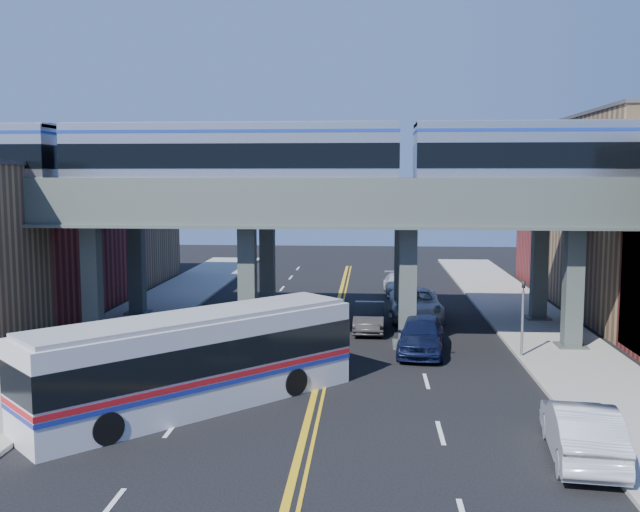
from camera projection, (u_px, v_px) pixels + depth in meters
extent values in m
plane|color=black|center=(315.00, 394.00, 27.86)|extent=(120.00, 120.00, 0.00)
cube|color=gray|center=(117.00, 332.00, 38.56)|extent=(5.00, 70.00, 0.16)
cube|color=gray|center=(550.00, 339.00, 36.96)|extent=(5.00, 70.00, 0.16)
cube|color=maroon|center=(39.00, 224.00, 44.40)|extent=(8.00, 14.00, 11.00)
cube|color=#93754C|center=(114.00, 232.00, 57.45)|extent=(8.00, 10.00, 8.00)
cube|color=maroon|center=(583.00, 228.00, 54.82)|extent=(8.00, 10.00, 9.00)
cube|color=#39423F|center=(92.00, 284.00, 36.29)|extent=(0.85, 0.85, 6.00)
cube|color=#39423F|center=(247.00, 286.00, 35.73)|extent=(0.85, 0.85, 6.00)
cube|color=#39423F|center=(408.00, 287.00, 35.18)|extent=(0.85, 0.85, 6.00)
cube|color=#39423F|center=(573.00, 289.00, 34.62)|extent=(0.85, 0.85, 6.00)
cube|color=#4D5852|center=(327.00, 212.00, 35.05)|extent=(52.00, 3.60, 1.40)
cube|color=#39423F|center=(137.00, 267.00, 43.23)|extent=(0.85, 0.85, 6.00)
cube|color=#39423F|center=(267.00, 268.00, 42.67)|extent=(0.85, 0.85, 6.00)
cube|color=#39423F|center=(401.00, 269.00, 42.12)|extent=(0.85, 0.85, 6.00)
cube|color=#39423F|center=(539.00, 270.00, 41.56)|extent=(0.85, 0.85, 6.00)
cube|color=#4D5852|center=(334.00, 206.00, 41.99)|extent=(52.00, 3.60, 1.40)
cube|color=black|center=(1.00, 195.00, 36.11)|extent=(2.36, 2.36, 0.27)
cube|color=black|center=(130.00, 195.00, 35.64)|extent=(2.36, 2.36, 0.27)
cube|color=black|center=(338.00, 195.00, 34.92)|extent=(2.36, 2.36, 0.27)
cube|color=#A2A5AB|center=(232.00, 157.00, 35.08)|extent=(16.31, 3.11, 3.43)
cube|color=black|center=(232.00, 154.00, 35.06)|extent=(16.33, 3.17, 1.18)
cube|color=black|center=(475.00, 196.00, 34.45)|extent=(2.36, 2.36, 0.27)
cube|color=#A2A5AB|center=(587.00, 157.00, 33.88)|extent=(16.31, 3.11, 3.43)
cube|color=black|center=(587.00, 154.00, 33.87)|extent=(16.33, 3.17, 1.18)
cylinder|color=slate|center=(327.00, 347.00, 30.68)|extent=(0.09, 0.09, 2.30)
cylinder|color=red|center=(327.00, 322.00, 30.56)|extent=(0.76, 0.04, 0.76)
cylinder|color=slate|center=(522.00, 325.00, 32.99)|extent=(0.12, 0.12, 3.20)
imported|color=black|center=(524.00, 281.00, 32.76)|extent=(0.15, 0.18, 0.90)
cube|color=silver|center=(196.00, 363.00, 26.07)|extent=(10.96, 11.11, 3.31)
cube|color=black|center=(196.00, 352.00, 26.02)|extent=(11.03, 11.18, 1.12)
cube|color=#B21419|center=(197.00, 372.00, 26.10)|extent=(11.02, 11.17, 0.19)
cylinder|color=black|center=(90.00, 418.00, 23.48)|extent=(2.80, 2.78, 1.07)
cylinder|color=black|center=(274.00, 375.00, 28.56)|extent=(2.80, 2.78, 1.07)
imported|color=#0F1637|center=(421.00, 335.00, 34.13)|extent=(2.73, 5.57, 1.83)
imported|color=#303032|center=(369.00, 317.00, 39.12)|extent=(1.75, 4.70, 1.54)
imported|color=silver|center=(416.00, 304.00, 42.44)|extent=(2.98, 6.42, 1.78)
imported|color=#B9B9BE|center=(399.00, 284.00, 51.43)|extent=(2.26, 5.08, 1.45)
imported|color=silver|center=(582.00, 431.00, 21.33)|extent=(2.42, 5.46, 1.74)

